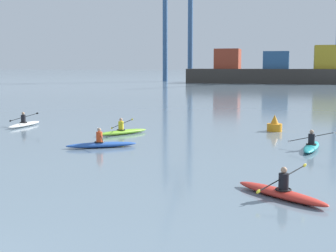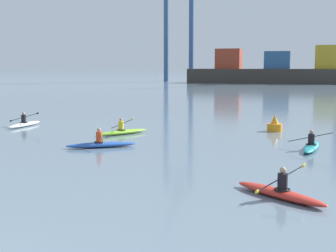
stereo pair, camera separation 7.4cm
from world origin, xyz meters
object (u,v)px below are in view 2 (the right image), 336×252
(channel_buoy, at_px, (275,125))
(kayak_white, at_px, (25,124))
(kayak_teal, at_px, (311,146))
(gantry_crane_west, at_px, (178,6))
(kayak_red, at_px, (280,192))
(kayak_blue, at_px, (101,144))
(container_barge, at_px, (278,71))
(kayak_lime, at_px, (122,131))

(channel_buoy, bearing_deg, kayak_white, -173.31)
(kayak_white, distance_m, kayak_teal, 18.28)
(channel_buoy, height_order, kayak_white, channel_buoy)
(gantry_crane_west, distance_m, kayak_red, 106.91)
(kayak_teal, bearing_deg, kayak_blue, -168.50)
(gantry_crane_west, relative_size, kayak_white, 10.49)
(container_barge, xyz_separation_m, kayak_lime, (-5.02, -84.24, -2.52))
(kayak_red, relative_size, kayak_teal, 0.88)
(container_barge, distance_m, kayak_lime, 84.43)
(channel_buoy, xyz_separation_m, kayak_teal, (1.99, -6.13, -0.19))
(kayak_white, bearing_deg, kayak_red, -38.42)
(kayak_red, bearing_deg, kayak_white, 141.58)
(kayak_white, xyz_separation_m, kayak_red, (16.68, -13.23, -0.00))
(channel_buoy, bearing_deg, kayak_lime, -156.55)
(kayak_white, bearing_deg, container_barge, 81.43)
(container_barge, xyz_separation_m, kayak_blue, (-4.44, -88.73, -2.52))
(channel_buoy, distance_m, kayak_white, 15.89)
(container_barge, xyz_separation_m, gantry_crane_west, (-24.05, 5.82, 15.46))
(channel_buoy, xyz_separation_m, kayak_white, (-15.79, -1.85, -0.19))
(container_barge, bearing_deg, kayak_white, -98.57)
(container_barge, xyz_separation_m, channel_buoy, (3.35, -80.61, -2.33))
(channel_buoy, relative_size, kayak_blue, 0.31)
(kayak_lime, bearing_deg, gantry_crane_west, 101.93)
(channel_buoy, distance_m, kayak_teal, 6.45)
(kayak_blue, bearing_deg, kayak_white, 141.86)
(kayak_white, bearing_deg, kayak_lime, -13.52)
(gantry_crane_west, distance_m, kayak_lime, 93.79)
(gantry_crane_west, bearing_deg, kayak_red, -74.42)
(kayak_lime, bearing_deg, kayak_white, 166.48)
(kayak_white, xyz_separation_m, kayak_blue, (7.99, -6.27, 0.00))
(kayak_lime, relative_size, kayak_teal, 0.92)
(kayak_red, relative_size, kayak_blue, 0.93)
(gantry_crane_west, relative_size, kayak_red, 11.87)
(channel_buoy, distance_m, kayak_blue, 11.26)
(channel_buoy, height_order, kayak_red, channel_buoy)
(gantry_crane_west, bearing_deg, kayak_blue, -78.28)
(container_barge, xyz_separation_m, kayak_white, (-12.43, -82.46, -2.52))
(kayak_teal, bearing_deg, kayak_red, -96.97)
(kayak_lime, bearing_deg, kayak_red, -51.00)
(kayak_red, xyz_separation_m, kayak_teal, (1.09, 8.95, 0.00))
(gantry_crane_west, bearing_deg, kayak_lime, -78.07)
(channel_buoy, bearing_deg, gantry_crane_west, 107.59)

